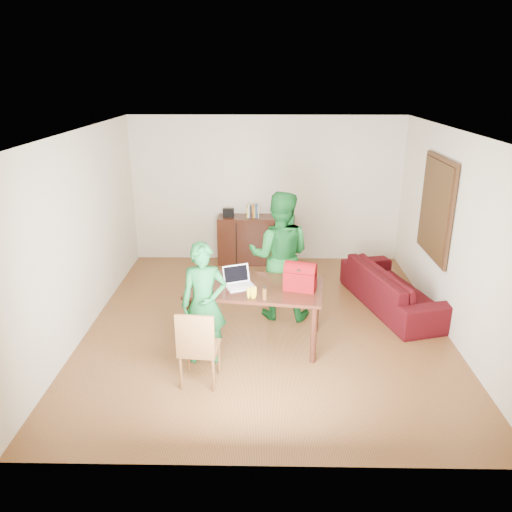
{
  "coord_description": "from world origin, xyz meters",
  "views": [
    {
      "loc": [
        -0.03,
        -6.38,
        3.38
      ],
      "look_at": [
        -0.14,
        -0.27,
        1.14
      ],
      "focal_mm": 35.0,
      "sensor_mm": 36.0,
      "label": 1
    }
  ],
  "objects_px": {
    "chair": "(200,361)",
    "laptop": "(240,284)",
    "red_bag": "(300,279)",
    "sofa": "(394,288)",
    "person_far": "(280,256)",
    "person_near": "(204,304)",
    "table": "(256,293)",
    "bottle": "(265,293)"
  },
  "relations": [
    {
      "from": "person_near",
      "to": "laptop",
      "type": "height_order",
      "value": "person_near"
    },
    {
      "from": "laptop",
      "to": "red_bag",
      "type": "bearing_deg",
      "value": -26.15
    },
    {
      "from": "chair",
      "to": "bottle",
      "type": "height_order",
      "value": "bottle"
    },
    {
      "from": "laptop",
      "to": "bottle",
      "type": "relative_size",
      "value": 2.57
    },
    {
      "from": "sofa",
      "to": "chair",
      "type": "bearing_deg",
      "value": 111.81
    },
    {
      "from": "table",
      "to": "chair",
      "type": "relative_size",
      "value": 1.93
    },
    {
      "from": "person_far",
      "to": "red_bag",
      "type": "relative_size",
      "value": 4.76
    },
    {
      "from": "chair",
      "to": "person_far",
      "type": "distance_m",
      "value": 2.1
    },
    {
      "from": "person_far",
      "to": "bottle",
      "type": "xyz_separation_m",
      "value": [
        -0.21,
        -1.19,
        -0.05
      ]
    },
    {
      "from": "laptop",
      "to": "table",
      "type": "bearing_deg",
      "value": -8.4
    },
    {
      "from": "person_far",
      "to": "bottle",
      "type": "distance_m",
      "value": 1.21
    },
    {
      "from": "chair",
      "to": "person_far",
      "type": "relative_size",
      "value": 0.51
    },
    {
      "from": "chair",
      "to": "laptop",
      "type": "height_order",
      "value": "laptop"
    },
    {
      "from": "chair",
      "to": "red_bag",
      "type": "xyz_separation_m",
      "value": [
        1.19,
        0.87,
        0.67
      ]
    },
    {
      "from": "red_bag",
      "to": "chair",
      "type": "bearing_deg",
      "value": -128.31
    },
    {
      "from": "person_near",
      "to": "person_far",
      "type": "bearing_deg",
      "value": 46.82
    },
    {
      "from": "red_bag",
      "to": "sofa",
      "type": "height_order",
      "value": "red_bag"
    },
    {
      "from": "bottle",
      "to": "sofa",
      "type": "bearing_deg",
      "value": 37.48
    },
    {
      "from": "table",
      "to": "chair",
      "type": "height_order",
      "value": "chair"
    },
    {
      "from": "person_far",
      "to": "red_bag",
      "type": "distance_m",
      "value": 0.91
    },
    {
      "from": "table",
      "to": "laptop",
      "type": "bearing_deg",
      "value": -158.15
    },
    {
      "from": "bottle",
      "to": "sofa",
      "type": "relative_size",
      "value": 0.08
    },
    {
      "from": "table",
      "to": "person_far",
      "type": "bearing_deg",
      "value": 75.21
    },
    {
      "from": "laptop",
      "to": "sofa",
      "type": "xyz_separation_m",
      "value": [
        2.29,
        1.16,
        -0.54
      ]
    },
    {
      "from": "table",
      "to": "sofa",
      "type": "xyz_separation_m",
      "value": [
        2.09,
        1.11,
        -0.39
      ]
    },
    {
      "from": "red_bag",
      "to": "sofa",
      "type": "xyz_separation_m",
      "value": [
        1.53,
        1.21,
        -0.64
      ]
    },
    {
      "from": "table",
      "to": "sofa",
      "type": "relative_size",
      "value": 0.86
    },
    {
      "from": "bottle",
      "to": "red_bag",
      "type": "distance_m",
      "value": 0.55
    },
    {
      "from": "table",
      "to": "person_near",
      "type": "height_order",
      "value": "person_near"
    },
    {
      "from": "person_far",
      "to": "red_bag",
      "type": "xyz_separation_m",
      "value": [
        0.24,
        -0.88,
        0.01
      ]
    },
    {
      "from": "person_near",
      "to": "red_bag",
      "type": "distance_m",
      "value": 1.25
    },
    {
      "from": "person_near",
      "to": "bottle",
      "type": "height_order",
      "value": "person_near"
    },
    {
      "from": "person_near",
      "to": "person_far",
      "type": "height_order",
      "value": "person_far"
    },
    {
      "from": "person_near",
      "to": "laptop",
      "type": "bearing_deg",
      "value": 38.41
    },
    {
      "from": "person_far",
      "to": "sofa",
      "type": "height_order",
      "value": "person_far"
    },
    {
      "from": "sofa",
      "to": "person_near",
      "type": "bearing_deg",
      "value": 104.6
    },
    {
      "from": "chair",
      "to": "laptop",
      "type": "bearing_deg",
      "value": 70.32
    },
    {
      "from": "person_far",
      "to": "laptop",
      "type": "bearing_deg",
      "value": 65.62
    },
    {
      "from": "person_near",
      "to": "sofa",
      "type": "relative_size",
      "value": 0.72
    },
    {
      "from": "bottle",
      "to": "red_bag",
      "type": "relative_size",
      "value": 0.41
    },
    {
      "from": "person_near",
      "to": "bottle",
      "type": "distance_m",
      "value": 0.74
    },
    {
      "from": "red_bag",
      "to": "table",
      "type": "bearing_deg",
      "value": -174.25
    }
  ]
}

